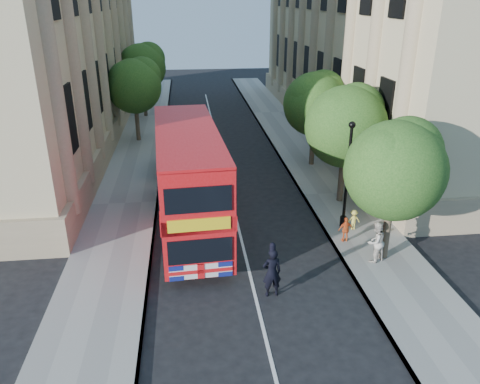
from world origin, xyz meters
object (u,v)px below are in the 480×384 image
object	(u,v)px
police_constable	(272,273)
woman_pedestrian	(376,242)
lamp_post	(347,180)
double_decker_bus	(189,177)
box_van	(178,151)

from	to	relation	value
police_constable	woman_pedestrian	size ratio (longest dim) A/B	1.09
lamp_post	double_decker_bus	xyz separation A→B (m)	(-7.28, 0.83, 0.14)
box_van	woman_pedestrian	bearing A→B (deg)	-52.05
lamp_post	double_decker_bus	bearing A→B (deg)	173.52
double_decker_bus	police_constable	bearing A→B (deg)	-66.98
double_decker_bus	woman_pedestrian	xyz separation A→B (m)	(7.56, -4.09, -1.63)
double_decker_bus	box_van	distance (m)	8.51
lamp_post	police_constable	size ratio (longest dim) A/B	2.62
double_decker_bus	woman_pedestrian	world-z (taller)	double_decker_bus
double_decker_bus	police_constable	xyz separation A→B (m)	(2.89, -5.83, -1.66)
box_van	woman_pedestrian	size ratio (longest dim) A/B	2.60
double_decker_bus	box_van	world-z (taller)	double_decker_bus
woman_pedestrian	double_decker_bus	bearing A→B (deg)	-53.56
police_constable	box_van	bearing A→B (deg)	-82.09
double_decker_bus	police_constable	size ratio (longest dim) A/B	5.34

